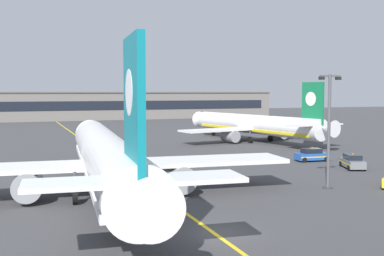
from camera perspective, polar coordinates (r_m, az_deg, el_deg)
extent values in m
plane|color=#3D3D3F|center=(30.44, 3.32, -12.47)|extent=(400.00, 400.00, 0.00)
cube|color=yellow|center=(58.47, -8.91, -4.37)|extent=(2.16, 179.99, 0.01)
cylinder|color=white|center=(40.41, -10.27, -3.27)|extent=(7.20, 36.20, 3.80)
cone|color=white|center=(59.54, -11.99, -0.86)|extent=(3.84, 2.93, 3.61)
cone|color=white|center=(21.38, -5.40, -8.92)|extent=(3.10, 3.06, 2.85)
cube|color=white|center=(40.56, -10.25, -4.73)|extent=(6.85, 33.32, 0.44)
cube|color=black|center=(57.59, -11.88, -0.37)|extent=(2.94, 1.37, 0.60)
cube|color=white|center=(41.12, -10.33, -4.34)|extent=(32.31, 7.82, 0.36)
cylinder|color=gray|center=(40.25, -19.05, -6.45)|extent=(2.63, 3.80, 2.30)
cylinder|color=black|center=(42.07, -18.90, -5.98)|extent=(1.96, 0.36, 1.95)
cylinder|color=gray|center=(41.36, -1.55, -5.92)|extent=(2.63, 3.80, 2.30)
cylinder|color=black|center=(43.13, -2.15, -5.50)|extent=(1.96, 0.36, 1.95)
cube|color=#0F7A89|center=(24.38, -6.97, 2.55)|extent=(0.85, 4.82, 7.20)
cylinder|color=white|center=(24.66, -7.09, 4.24)|extent=(0.67, 2.43, 2.40)
cube|color=white|center=(24.18, -6.67, -6.27)|extent=(11.22, 3.83, 0.24)
cylinder|color=#4C4C51|center=(55.00, -11.64, -3.40)|extent=(0.24, 0.24, 1.60)
cylinder|color=black|center=(55.15, -11.63, -4.46)|extent=(0.48, 0.93, 0.90)
cylinder|color=#4C4C51|center=(38.55, -13.83, -6.28)|extent=(0.24, 0.24, 1.60)
cylinder|color=black|center=(38.77, -13.80, -7.92)|extent=(0.52, 1.33, 1.30)
cylinder|color=#4C4C51|center=(39.04, -6.14, -6.05)|extent=(0.24, 0.24, 1.60)
cylinder|color=black|center=(39.26, -6.13, -7.67)|extent=(0.52, 1.33, 1.30)
cylinder|color=white|center=(85.21, 7.43, 0.46)|extent=(9.22, 31.88, 3.36)
cone|color=white|center=(98.99, 1.19, 1.03)|extent=(3.56, 2.85, 3.19)
cone|color=white|center=(72.74, 15.98, -0.05)|extent=(2.93, 2.90, 2.52)
cube|color=gold|center=(85.28, 7.42, -0.16)|extent=(8.68, 29.36, 0.39)
cube|color=black|center=(97.56, 1.72, 1.33)|extent=(2.65, 1.42, 0.53)
cube|color=white|center=(85.67, 7.20, -0.02)|extent=(28.57, 9.43, 0.32)
cylinder|color=gray|center=(81.73, 4.59, -0.97)|extent=(2.59, 3.50, 2.03)
cylinder|color=black|center=(83.05, 3.92, -0.88)|extent=(1.73, 0.48, 1.73)
cylinder|color=gray|center=(88.64, 10.31, -0.61)|extent=(2.59, 3.50, 2.03)
cylinder|color=black|center=(89.86, 9.61, -0.54)|extent=(1.73, 0.48, 1.73)
cube|color=#147042|center=(74.74, 14.24, 2.91)|extent=(1.14, 4.23, 6.36)
cylinder|color=white|center=(74.91, 14.10, 3.40)|extent=(0.78, 2.16, 2.12)
cube|color=white|center=(74.52, 14.48, 0.39)|extent=(10.01, 4.24, 0.21)
cylinder|color=#4C4C51|center=(95.59, 2.57, -0.17)|extent=(0.21, 0.21, 1.41)
cylinder|color=black|center=(95.66, 2.56, -0.71)|extent=(0.50, 0.85, 0.80)
cylinder|color=#4C4C51|center=(82.52, 6.96, -0.72)|extent=(0.21, 0.21, 1.41)
cylinder|color=black|center=(82.61, 6.95, -1.41)|extent=(0.56, 1.19, 1.15)
cylinder|color=#4C4C51|center=(85.46, 9.36, -0.58)|extent=(0.21, 0.21, 1.41)
cylinder|color=black|center=(85.55, 9.35, -1.24)|extent=(0.56, 1.19, 1.15)
cylinder|color=#515156|center=(44.95, 16.05, -0.44)|extent=(0.28, 0.28, 10.38)
cylinder|color=#333338|center=(45.65, 15.91, -6.88)|extent=(0.90, 0.90, 0.10)
cube|color=#515156|center=(44.83, 16.18, 5.99)|extent=(2.20, 0.16, 0.16)
cube|color=black|center=(44.28, 15.24, 5.78)|extent=(0.44, 0.36, 0.28)
cube|color=black|center=(45.37, 17.09, 5.70)|extent=(0.44, 0.36, 0.28)
cube|color=#2351A8|center=(62.63, 14.15, -3.30)|extent=(4.35, 2.18, 0.84)
cube|color=black|center=(62.49, 14.09, -2.65)|extent=(2.44, 1.79, 0.60)
cylinder|color=orange|center=(62.49, 14.17, -2.30)|extent=(0.14, 0.14, 0.14)
cube|color=yellow|center=(62.63, 14.15, -3.30)|extent=(4.14, 2.20, 0.14)
cylinder|color=black|center=(61.15, 13.30, -3.75)|extent=(0.66, 0.28, 0.64)
cylinder|color=black|center=(62.68, 12.52, -3.54)|extent=(0.66, 0.28, 0.64)
cylinder|color=black|center=(62.71, 15.78, -3.60)|extent=(0.66, 0.28, 0.64)
cylinder|color=black|center=(64.20, 14.96, -3.40)|extent=(0.66, 0.28, 0.64)
cylinder|color=black|center=(46.76, 21.89, -6.42)|extent=(0.65, 0.55, 0.64)
cube|color=slate|center=(57.90, 18.65, -4.01)|extent=(3.25, 4.57, 0.84)
cube|color=black|center=(57.90, 18.64, -3.29)|extent=(2.34, 2.74, 0.60)
cylinder|color=orange|center=(57.76, 18.68, -2.93)|extent=(0.14, 0.14, 0.14)
cube|color=yellow|center=(57.90, 18.65, -4.01)|extent=(3.21, 4.39, 0.14)
cylinder|color=black|center=(59.16, 17.38, -4.10)|extent=(0.45, 0.68, 0.64)
cylinder|color=black|center=(59.67, 19.01, -4.07)|extent=(0.45, 0.68, 0.64)
cylinder|color=black|center=(56.22, 18.26, -4.56)|extent=(0.45, 0.68, 0.64)
cylinder|color=black|center=(56.76, 19.97, -4.52)|extent=(0.45, 0.68, 0.64)
cone|color=orange|center=(55.33, -13.24, -4.64)|extent=(0.36, 0.36, 0.55)
cylinder|color=white|center=(55.32, -13.24, -4.61)|extent=(0.23, 0.23, 0.07)
cube|color=orange|center=(55.37, -13.24, -4.91)|extent=(0.44, 0.44, 0.03)
cube|color=slate|center=(153.59, -19.15, 2.38)|extent=(161.74, 12.00, 8.38)
cube|color=black|center=(147.53, -19.08, 2.46)|extent=(155.27, 0.12, 2.80)
cube|color=#4E4A47|center=(153.52, -19.19, 4.01)|extent=(162.14, 12.40, 0.40)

